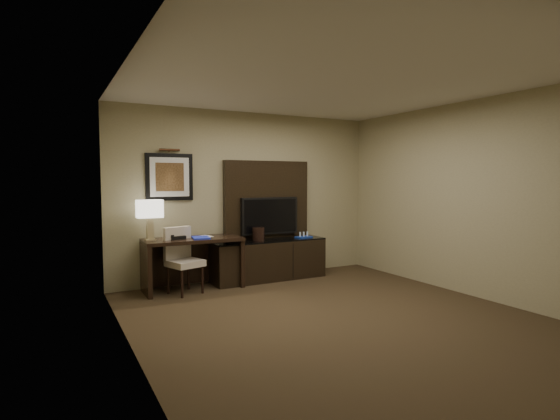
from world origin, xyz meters
TOP-DOWN VIEW (x-y plane):
  - floor at (0.00, 0.00)m, footprint 4.50×5.00m
  - ceiling at (0.00, 0.00)m, footprint 4.50×5.00m
  - wall_back at (0.00, 2.50)m, footprint 4.50×0.01m
  - wall_left at (-2.25, 0.00)m, footprint 0.01×5.00m
  - wall_right at (2.25, 0.00)m, footprint 0.01×5.00m
  - desk at (-1.05, 2.15)m, footprint 1.43×0.64m
  - credenza at (0.21, 2.20)m, footprint 1.88×0.54m
  - tv_wall_panel at (0.30, 2.44)m, footprint 1.50×0.12m
  - tv at (0.30, 2.34)m, footprint 1.00×0.08m
  - artwork at (-1.30, 2.48)m, footprint 0.70×0.04m
  - picture_light at (-1.30, 2.44)m, footprint 0.04×0.04m
  - desk_chair at (-1.23, 1.96)m, footprint 0.56×0.60m
  - table_lamp at (-1.65, 2.21)m, footprint 0.42×0.29m
  - desk_phone at (-1.29, 2.15)m, footprint 0.24×0.22m
  - blue_folder at (-0.96, 2.07)m, footprint 0.29×0.35m
  - book at (-0.95, 2.11)m, footprint 0.16×0.06m
  - ice_bucket at (0.02, 2.17)m, footprint 0.24×0.24m
  - minibar_tray at (0.84, 2.14)m, footprint 0.30×0.21m

SIDE VIEW (x-z plane):
  - floor at x=0.00m, z-range -0.01..0.00m
  - credenza at x=0.21m, z-range 0.00..0.65m
  - desk at x=-1.05m, z-range 0.00..0.76m
  - desk_chair at x=-1.23m, z-range 0.00..0.89m
  - minibar_tray at x=0.84m, z-range 0.65..0.74m
  - ice_bucket at x=0.02m, z-range 0.65..0.86m
  - blue_folder at x=-0.96m, z-range 0.76..0.78m
  - desk_phone at x=-1.29m, z-range 0.76..0.87m
  - book at x=-0.95m, z-range 0.76..0.97m
  - tv at x=0.30m, z-range 0.72..1.32m
  - table_lamp at x=-1.65m, z-range 0.76..1.38m
  - tv_wall_panel at x=0.30m, z-range 0.62..1.92m
  - wall_back at x=0.00m, z-range 0.00..2.70m
  - wall_left at x=-2.25m, z-range 0.00..2.70m
  - wall_right at x=2.25m, z-range 0.00..2.70m
  - artwork at x=-1.30m, z-range 1.30..2.00m
  - picture_light at x=-1.30m, z-range 1.90..2.20m
  - ceiling at x=0.00m, z-range 2.70..2.71m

